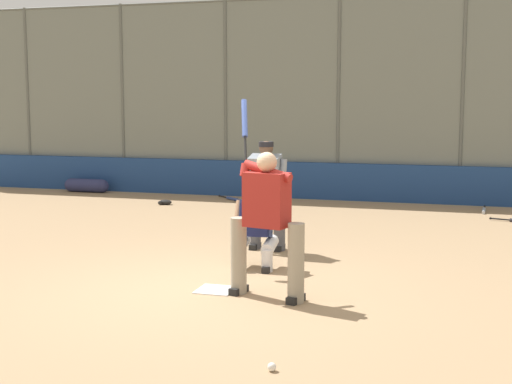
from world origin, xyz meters
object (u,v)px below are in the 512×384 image
at_px(spare_bat_by_padding, 232,199).
at_px(equipment_bag_dugout_side, 87,185).
at_px(baseball_loose, 272,367).
at_px(fielding_glove_on_dirt, 165,202).
at_px(catcher_behind_plate, 255,225).
at_px(umpire_home, 266,192).
at_px(spare_bat_near_backstop, 484,210).
at_px(batter_at_plate, 266,219).

bearing_deg(spare_bat_by_padding, equipment_bag_dugout_side, -143.81).
bearing_deg(baseball_loose, fielding_glove_on_dirt, -61.05).
relative_size(catcher_behind_plate, umpire_home, 0.69).
bearing_deg(fielding_glove_on_dirt, baseball_loose, 118.95).
bearing_deg(umpire_home, equipment_bag_dugout_side, -39.04).
height_order(spare_bat_near_backstop, fielding_glove_on_dirt, fielding_glove_on_dirt).
bearing_deg(fielding_glove_on_dirt, batter_at_plate, 122.46).
distance_m(catcher_behind_plate, spare_bat_near_backstop, 6.67).
relative_size(batter_at_plate, baseball_loose, 30.18).
distance_m(umpire_home, spare_bat_near_backstop, 5.80).
height_order(catcher_behind_plate, baseball_loose, catcher_behind_plate).
height_order(umpire_home, spare_bat_near_backstop, umpire_home).
xyz_separation_m(catcher_behind_plate, spare_bat_by_padding, (2.36, -6.09, -0.55)).
xyz_separation_m(catcher_behind_plate, umpire_home, (0.17, -1.15, 0.29)).
height_order(spare_bat_near_backstop, baseball_loose, baseball_loose).
bearing_deg(spare_bat_near_backstop, batter_at_plate, -16.36).
xyz_separation_m(batter_at_plate, spare_bat_by_padding, (2.89, -7.41, -0.87)).
xyz_separation_m(spare_bat_near_backstop, fielding_glove_on_dirt, (6.53, 0.90, 0.02)).
xyz_separation_m(spare_bat_near_backstop, baseball_loose, (1.85, 9.36, 0.00)).
bearing_deg(baseball_loose, batter_at_plate, -73.06).
xyz_separation_m(baseball_loose, equipment_bag_dugout_side, (7.35, -9.85, 0.12)).
relative_size(fielding_glove_on_dirt, equipment_bag_dugout_side, 0.25).
height_order(batter_at_plate, equipment_bag_dugout_side, batter_at_plate).
bearing_deg(catcher_behind_plate, spare_bat_near_backstop, -121.48).
distance_m(umpire_home, fielding_glove_on_dirt, 5.18).
xyz_separation_m(catcher_behind_plate, fielding_glove_on_dirt, (3.51, -5.02, -0.53)).
distance_m(catcher_behind_plate, umpire_home, 1.20).
height_order(spare_bat_by_padding, baseball_loose, baseball_loose).
xyz_separation_m(batter_at_plate, umpire_home, (0.69, -2.48, -0.03)).
bearing_deg(catcher_behind_plate, batter_at_plate, 107.11).
xyz_separation_m(umpire_home, fielding_glove_on_dirt, (3.34, -3.87, -0.82)).
bearing_deg(umpire_home, batter_at_plate, 107.78).
distance_m(batter_at_plate, equipment_bag_dugout_side, 10.27).
distance_m(baseball_loose, equipment_bag_dugout_side, 12.30).
bearing_deg(equipment_bag_dugout_side, spare_bat_by_padding, 175.12).
distance_m(spare_bat_by_padding, equipment_bag_dugout_side, 3.84).
height_order(spare_bat_near_backstop, equipment_bag_dugout_side, equipment_bag_dugout_side).
distance_m(catcher_behind_plate, baseball_loose, 3.67).
bearing_deg(equipment_bag_dugout_side, umpire_home, 138.83).
height_order(baseball_loose, equipment_bag_dugout_side, equipment_bag_dugout_side).
distance_m(batter_at_plate, catcher_behind_plate, 1.46).
distance_m(fielding_glove_on_dirt, baseball_loose, 9.67).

